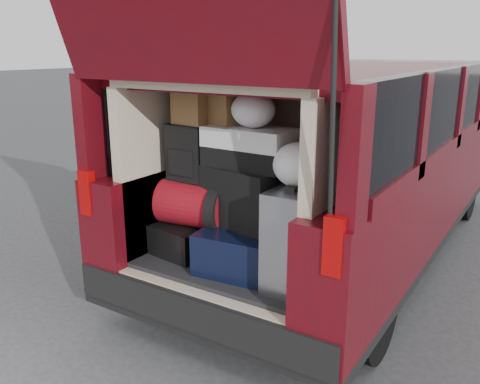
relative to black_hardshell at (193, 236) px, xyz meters
The scene contains 14 objects.
ground 0.78m from the black_hardshell, 23.70° to the right, with size 80.00×80.00×0.00m, color #323234.
minivan 1.75m from the black_hardshell, 76.82° to the left, with size 1.90×5.35×2.77m.
load_floor 0.56m from the black_hardshell, 14.52° to the left, with size 1.24×1.05×0.55m, color black.
black_hardshell is the anchor object (origin of this frame).
navy_hardshell 0.47m from the black_hardshell, ahead, with size 0.50×0.61×0.27m, color black.
silver_roller 0.89m from the black_hardshell, ahead, with size 0.25×0.40×0.61m, color silver.
red_duffel 0.27m from the black_hardshell, 38.28° to the right, with size 0.48×0.31×0.31m, color maroon.
black_soft_case 0.55m from the black_hardshell, ahead, with size 0.53×0.32×0.38m, color black.
backpack 0.60m from the black_hardshell, 92.02° to the right, with size 0.27×0.16×0.38m, color black.
twotone_duffel 0.81m from the black_hardshell, ahead, with size 0.57×0.29×0.25m, color white.
grocery_sack_lower 0.90m from the black_hardshell, 15.87° to the left, with size 0.24×0.20×0.22m, color brown.
grocery_sack_upper 0.94m from the black_hardshell, 19.55° to the left, with size 0.23×0.19×0.23m, color brown.
plastic_bag_center 1.03m from the black_hardshell, ahead, with size 0.28×0.26×0.22m, color white.
plastic_bag_right 1.06m from the black_hardshell, ahead, with size 0.30×0.28×0.26m, color white.
Camera 1 is at (1.70, -2.48, 1.93)m, focal length 38.00 mm.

